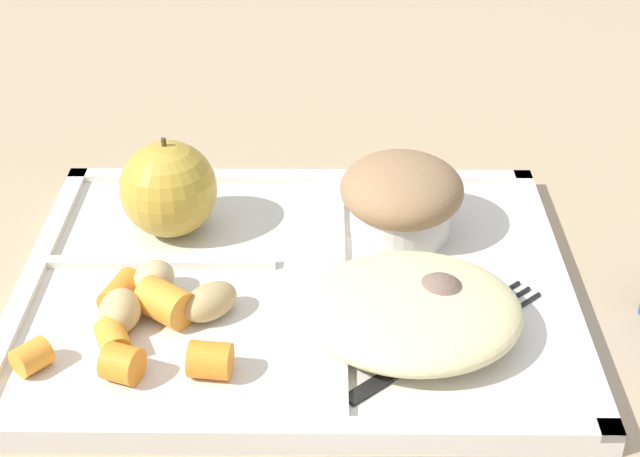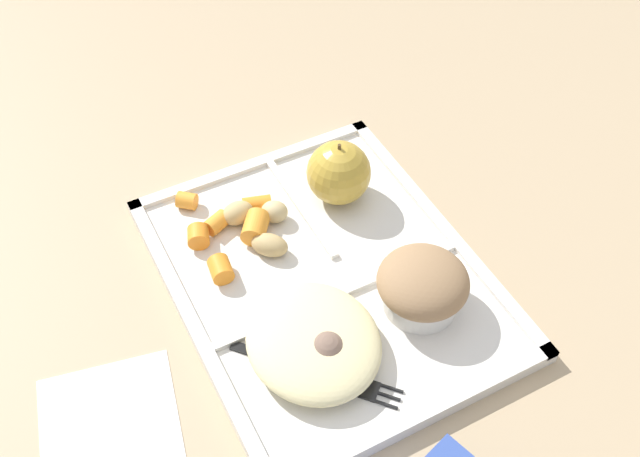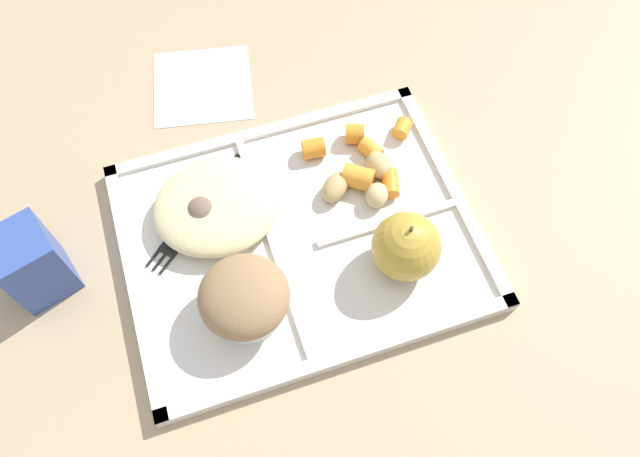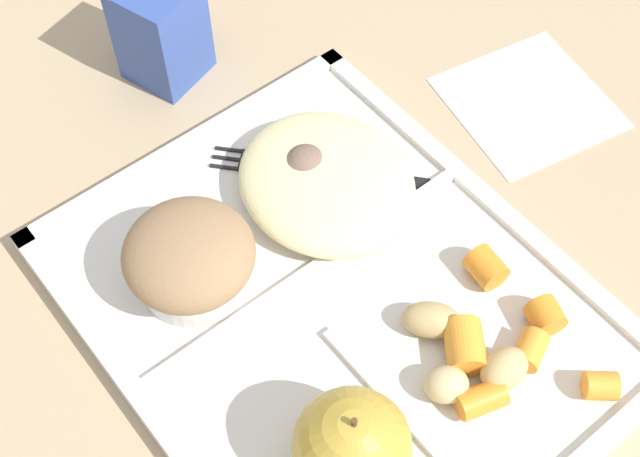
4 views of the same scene
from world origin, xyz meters
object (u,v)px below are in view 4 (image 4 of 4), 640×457
at_px(lunch_tray, 337,308).
at_px(bran_muffin, 190,259).
at_px(green_apple, 352,447).
at_px(plastic_fork, 307,169).
at_px(milk_carton, 161,31).

relative_size(lunch_tray, bran_muffin, 4.17).
distance_m(lunch_tray, green_apple, 0.12).
height_order(bran_muffin, plastic_fork, bran_muffin).
relative_size(lunch_tray, plastic_fork, 2.78).
bearing_deg(lunch_tray, plastic_fork, -28.36).
relative_size(lunch_tray, green_apple, 4.90).
bearing_deg(milk_carton, bran_muffin, 134.83).
height_order(green_apple, bran_muffin, green_apple).
height_order(lunch_tray, milk_carton, milk_carton).
xyz_separation_m(bran_muffin, milk_carton, (0.19, -0.10, 0.00)).
distance_m(lunch_tray, milk_carton, 0.27).
relative_size(green_apple, milk_carton, 0.86).
bearing_deg(plastic_fork, green_apple, 148.26).
xyz_separation_m(lunch_tray, plastic_fork, (0.10, -0.06, 0.01)).
bearing_deg(green_apple, milk_carton, -15.85).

